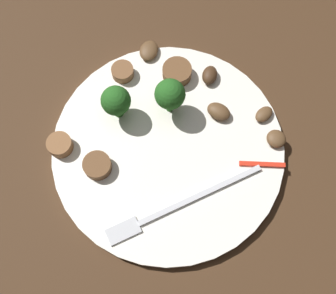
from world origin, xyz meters
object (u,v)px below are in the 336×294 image
object	(u,v)px
broccoli_floret_0	(116,101)
broccoli_floret_1	(170,95)
sausage_slice_0	(60,145)
mushroom_4	(219,111)
sausage_slice_2	(177,72)
mushroom_1	(149,51)
mushroom_2	(264,114)
sausage_slice_1	(123,72)
fork	(174,207)
plate	(168,149)
mushroom_3	(210,75)
pepper_strip_0	(262,164)
mushroom_0	(276,139)
sausage_slice_3	(97,166)

from	to	relation	value
broccoli_floret_0	broccoli_floret_1	size ratio (longest dim) A/B	0.91
sausage_slice_0	mushroom_4	size ratio (longest dim) A/B	0.99
broccoli_floret_0	sausage_slice_2	bearing A→B (deg)	172.20
mushroom_1	mushroom_4	distance (m)	0.11
sausage_slice_0	mushroom_2	size ratio (longest dim) A/B	1.19
broccoli_floret_1	sausage_slice_1	bearing A→B (deg)	-83.03
fork	sausage_slice_1	xyz separation A→B (m)	(-0.07, -0.16, 0.00)
sausage_slice_1	mushroom_4	world-z (taller)	same
plate	mushroom_2	xyz separation A→B (m)	(-0.11, 0.05, 0.01)
mushroom_3	mushroom_4	distance (m)	0.05
pepper_strip_0	broccoli_floret_0	bearing A→B (deg)	-65.45
broccoli_floret_1	sausage_slice_2	distance (m)	0.05
sausage_slice_1	sausage_slice_2	size ratio (longest dim) A/B	0.76
plate	mushroom_0	bearing A→B (deg)	139.67
broccoli_floret_1	mushroom_3	distance (m)	0.07
broccoli_floret_1	sausage_slice_1	size ratio (longest dim) A/B	2.07
fork	mushroom_0	size ratio (longest dim) A/B	7.97
sausage_slice_2	mushroom_4	size ratio (longest dim) A/B	1.24
plate	fork	world-z (taller)	fork
broccoli_floret_0	mushroom_2	world-z (taller)	broccoli_floret_0
sausage_slice_3	pepper_strip_0	world-z (taller)	sausage_slice_3
sausage_slice_2	mushroom_2	xyz separation A→B (m)	(-0.03, 0.11, -0.00)
sausage_slice_0	sausage_slice_1	distance (m)	0.11
sausage_slice_0	mushroom_3	world-z (taller)	same
mushroom_3	pepper_strip_0	xyz separation A→B (m)	(0.04, 0.12, -0.00)
sausage_slice_3	mushroom_0	bearing A→B (deg)	145.04
sausage_slice_1	mushroom_0	xyz separation A→B (m)	(-0.07, 0.18, -0.00)
mushroom_2	mushroom_1	bearing A→B (deg)	-76.39
sausage_slice_3	mushroom_2	xyz separation A→B (m)	(-0.18, 0.09, -0.00)
fork	mushroom_2	bearing A→B (deg)	-159.21
mushroom_1	mushroom_4	world-z (taller)	mushroom_4
sausage_slice_2	fork	bearing A→B (deg)	44.32
broccoli_floret_1	pepper_strip_0	distance (m)	0.13
broccoli_floret_1	mushroom_0	size ratio (longest dim) A/B	2.46
mushroom_4	pepper_strip_0	size ratio (longest dim) A/B	0.55
mushroom_0	mushroom_4	world-z (taller)	mushroom_4
mushroom_0	mushroom_3	distance (m)	0.11
mushroom_4	pepper_strip_0	xyz separation A→B (m)	(0.01, 0.08, -0.00)
broccoli_floret_0	sausage_slice_3	xyz separation A→B (m)	(0.06, 0.03, -0.02)
plate	broccoli_floret_0	world-z (taller)	broccoli_floret_0
sausage_slice_0	mushroom_0	bearing A→B (deg)	137.78
mushroom_0	broccoli_floret_1	bearing A→B (deg)	-62.38
mushroom_2	fork	bearing A→B (deg)	1.86
sausage_slice_2	mushroom_4	distance (m)	0.07
fork	sausage_slice_2	world-z (taller)	sausage_slice_2
broccoli_floret_1	mushroom_3	xyz separation A→B (m)	(-0.06, 0.00, -0.03)
broccoli_floret_1	broccoli_floret_0	bearing A→B (deg)	-38.75
mushroom_4	pepper_strip_0	world-z (taller)	mushroom_4
fork	sausage_slice_0	distance (m)	0.14
sausage_slice_0	sausage_slice_2	size ratio (longest dim) A/B	0.80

